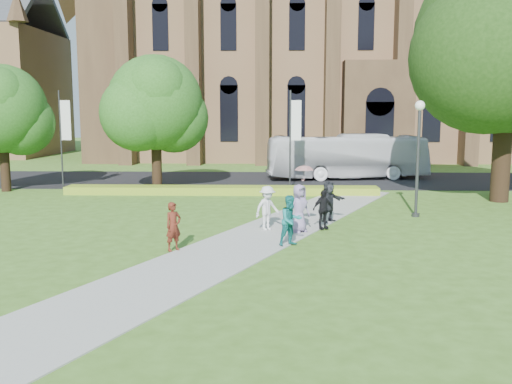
{
  "coord_description": "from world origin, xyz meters",
  "views": [
    {
      "loc": [
        0.99,
        -19.31,
        4.83
      ],
      "look_at": [
        0.31,
        3.04,
        1.6
      ],
      "focal_mm": 40.0,
      "sensor_mm": 36.0,
      "label": 1
    }
  ],
  "objects_px": {
    "streetlamp": "(418,144)",
    "pedestrian_0": "(173,226)",
    "tour_coach": "(347,157)",
    "large_tree": "(509,40)"
  },
  "relations": [
    {
      "from": "streetlamp",
      "to": "pedestrian_0",
      "type": "bearing_deg",
      "value": -145.52
    },
    {
      "from": "tour_coach",
      "to": "pedestrian_0",
      "type": "bearing_deg",
      "value": 149.13
    },
    {
      "from": "streetlamp",
      "to": "tour_coach",
      "type": "xyz_separation_m",
      "value": [
        -1.33,
        14.25,
        -1.71
      ]
    },
    {
      "from": "large_tree",
      "to": "tour_coach",
      "type": "xyz_separation_m",
      "value": [
        -6.83,
        9.75,
        -6.78
      ]
    },
    {
      "from": "large_tree",
      "to": "tour_coach",
      "type": "height_order",
      "value": "large_tree"
    },
    {
      "from": "streetlamp",
      "to": "large_tree",
      "type": "height_order",
      "value": "large_tree"
    },
    {
      "from": "tour_coach",
      "to": "large_tree",
      "type": "bearing_deg",
      "value": -153.69
    },
    {
      "from": "tour_coach",
      "to": "pedestrian_0",
      "type": "height_order",
      "value": "tour_coach"
    },
    {
      "from": "streetlamp",
      "to": "pedestrian_0",
      "type": "relative_size",
      "value": 3.11
    },
    {
      "from": "large_tree",
      "to": "tour_coach",
      "type": "distance_m",
      "value": 13.7
    }
  ]
}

